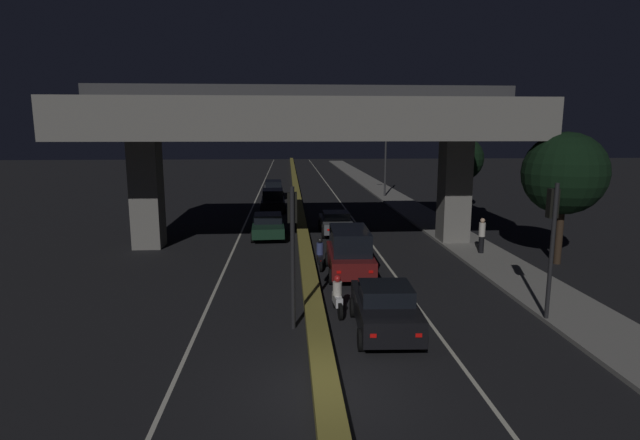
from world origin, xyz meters
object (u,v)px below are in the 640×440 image
motorcycle_white_filtering_near (337,297)px  motorcycle_black_filtering_mid (320,255)px  street_lamp (383,150)px  car_grey_third (336,222)px  car_black_lead (385,308)px  car_dark_red_second (350,251)px  car_grey_third_oncoming (273,189)px  car_dark_green_lead_oncoming (268,225)px  traffic_light_right_of_median (552,228)px  car_black_second_oncoming (273,200)px  traffic_light_left_of_median (292,232)px  pedestrian_on_sidewalk (482,235)px

motorcycle_white_filtering_near → motorcycle_black_filtering_mid: 5.89m
street_lamp → car_grey_third: size_ratio=1.80×
car_black_lead → car_dark_red_second: car_dark_red_second is taller
car_dark_red_second → car_grey_third_oncoming: size_ratio=0.97×
car_black_lead → car_dark_green_lead_oncoming: size_ratio=0.89×
car_black_lead → motorcycle_black_filtering_mid: (-1.55, 7.58, -0.19)m
motorcycle_black_filtering_mid → car_black_lead: bearing=-168.3°
car_black_lead → motorcycle_white_filtering_near: car_black_lead is taller
car_grey_third → motorcycle_black_filtering_mid: bearing=168.5°
traffic_light_right_of_median → car_black_second_oncoming: traffic_light_right_of_median is taller
car_dark_red_second → car_grey_third_oncoming: bearing=10.4°
street_lamp → car_black_second_oncoming: 12.95m
car_dark_red_second → motorcycle_white_filtering_near: (-1.02, -4.79, -0.46)m
car_grey_third → motorcycle_black_filtering_mid: size_ratio=2.30×
car_grey_third → motorcycle_black_filtering_mid: (-1.48, -7.71, -0.11)m
car_grey_third → car_grey_third_oncoming: (-4.29, 17.20, 0.13)m
motorcycle_white_filtering_near → motorcycle_black_filtering_mid: bearing=-1.8°
traffic_light_left_of_median → motorcycle_black_filtering_mid: size_ratio=2.54×
traffic_light_right_of_median → car_dark_green_lead_oncoming: traffic_light_right_of_median is taller
car_grey_third → car_grey_third_oncoming: bearing=13.4°
car_dark_green_lead_oncoming → motorcycle_black_filtering_mid: motorcycle_black_filtering_mid is taller
car_grey_third → motorcycle_white_filtering_near: 13.65m
traffic_light_right_of_median → car_black_lead: size_ratio=1.12×
car_grey_third → motorcycle_white_filtering_near: bearing=174.1°
street_lamp → car_black_second_oncoming: (-10.07, -7.32, -3.58)m
car_black_second_oncoming → car_grey_third: bearing=22.4°
street_lamp → car_black_lead: street_lamp is taller
car_dark_red_second → car_dark_green_lead_oncoming: size_ratio=0.93×
traffic_light_right_of_median → car_grey_third: size_ratio=1.12×
car_grey_third_oncoming → car_black_second_oncoming: bearing=-1.1°
car_black_second_oncoming → motorcycle_black_filtering_mid: car_black_second_oncoming is taller
street_lamp → pedestrian_on_sidewalk: 22.64m
car_grey_third → pedestrian_on_sidewalk: bearing=-131.2°
traffic_light_left_of_median → pedestrian_on_sidewalk: size_ratio=2.57×
car_grey_third → motorcycle_black_filtering_mid: motorcycle_black_filtering_mid is taller
street_lamp → pedestrian_on_sidewalk: size_ratio=4.19×
traffic_light_left_of_median → car_grey_third_oncoming: 32.00m
traffic_light_right_of_median → car_grey_third_oncoming: 33.47m
car_black_lead → car_grey_third_oncoming: car_grey_third_oncoming is taller
traffic_light_right_of_median → motorcycle_white_filtering_near: size_ratio=2.67×
street_lamp → pedestrian_on_sidewalk: (0.92, -22.36, -3.40)m
traffic_light_left_of_median → car_grey_third_oncoming: (-1.50, 31.89, -2.29)m
car_grey_third → car_dark_green_lead_oncoming: bearing=98.3°
car_black_second_oncoming → pedestrian_on_sidewalk: bearing=34.3°
traffic_light_right_of_median → car_black_second_oncoming: (-9.73, 23.85, -2.30)m
motorcycle_black_filtering_mid → pedestrian_on_sidewalk: bearing=-77.6°
car_dark_red_second → motorcycle_white_filtering_near: bearing=169.5°
street_lamp → car_dark_red_second: size_ratio=1.73×
car_grey_third → car_black_second_oncoming: 10.04m
car_grey_third → car_dark_green_lead_oncoming: (-4.13, -0.65, -0.01)m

